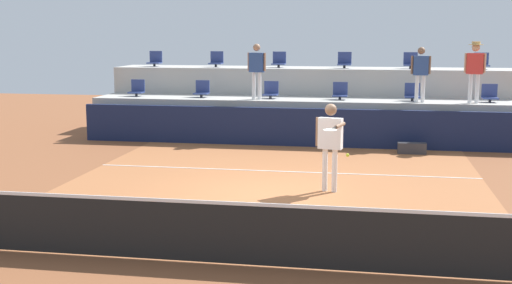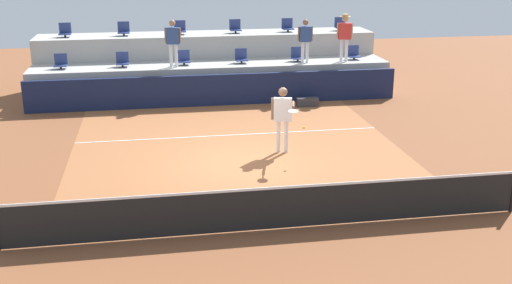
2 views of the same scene
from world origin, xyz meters
TOP-DOWN VIEW (x-y plane):
  - ground_plane at (0.00, 0.00)m, footprint 40.00×40.00m
  - court_inner_paint at (0.00, 1.00)m, footprint 9.00×10.00m
  - court_service_line at (0.00, 2.40)m, footprint 9.00×0.06m
  - tennis_net at (0.00, -4.00)m, footprint 10.48×0.08m
  - sponsor_backboard at (0.00, 6.00)m, footprint 13.00×0.16m
  - seating_tier_lower at (0.00, 7.30)m, footprint 13.00×1.80m
  - seating_tier_upper at (0.00, 9.10)m, footprint 13.00×1.80m
  - stadium_chair_lower_far_left at (-5.34, 7.23)m, footprint 0.44×0.40m
  - stadium_chair_lower_left at (-3.22, 7.23)m, footprint 0.44×0.40m
  - stadium_chair_lower_mid_left at (-1.05, 7.23)m, footprint 0.44×0.40m
  - stadium_chair_lower_mid_right at (1.06, 7.23)m, footprint 0.44×0.40m
  - stadium_chair_lower_right at (3.17, 7.23)m, footprint 0.44×0.40m
  - stadium_chair_lower_far_right at (5.36, 7.23)m, footprint 0.44×0.40m
  - stadium_chair_upper_far_left at (-5.33, 9.03)m, footprint 0.44×0.40m
  - stadium_chair_upper_left at (-3.18, 9.03)m, footprint 0.44×0.40m
  - stadium_chair_upper_mid_left at (-1.06, 9.03)m, footprint 0.44×0.40m
  - stadium_chair_upper_mid_right at (1.09, 9.03)m, footprint 0.44×0.40m
  - stadium_chair_upper_right at (3.19, 9.03)m, footprint 0.44×0.40m
  - stadium_chair_upper_far_right at (5.36, 9.03)m, footprint 0.44×0.40m
  - tennis_player at (1.20, 0.58)m, footprint 0.62×1.32m
  - spectator_leaning_on_rail at (-1.42, 6.85)m, footprint 0.59×0.26m
  - spectator_in_white at (3.36, 6.85)m, footprint 0.56×0.21m
  - spectator_with_hat at (4.85, 6.85)m, footprint 0.59×0.47m
  - tennis_ball at (1.58, -0.19)m, footprint 0.07×0.07m
  - equipment_bag at (3.11, 5.34)m, footprint 0.76×0.28m

SIDE VIEW (x-z plane):
  - ground_plane at x=0.00m, z-range 0.00..0.00m
  - court_inner_paint at x=0.00m, z-range 0.00..0.01m
  - court_service_line at x=0.00m, z-range 0.01..0.01m
  - equipment_bag at x=3.11m, z-range 0.00..0.30m
  - tennis_net at x=0.00m, z-range -0.04..1.03m
  - sponsor_backboard at x=0.00m, z-range 0.00..1.10m
  - seating_tier_lower at x=0.00m, z-range 0.00..1.25m
  - tennis_ball at x=1.58m, z-range 0.89..0.96m
  - seating_tier_upper at x=0.00m, z-range 0.00..2.10m
  - tennis_player at x=1.20m, z-range 0.22..2.04m
  - stadium_chair_lower_far_left at x=-5.34m, z-range 1.20..1.72m
  - stadium_chair_lower_left at x=-3.22m, z-range 1.20..1.72m
  - stadium_chair_lower_mid_left at x=-1.05m, z-range 1.20..1.72m
  - stadium_chair_lower_mid_right at x=1.06m, z-range 1.20..1.72m
  - stadium_chair_lower_right at x=3.17m, z-range 1.20..1.72m
  - stadium_chair_lower_far_right at x=5.36m, z-range 1.20..1.72m
  - spectator_in_white at x=3.36m, z-range 1.40..2.98m
  - spectator_leaning_on_rail at x=-1.42m, z-range 1.42..3.08m
  - stadium_chair_upper_far_left at x=-5.33m, z-range 2.05..2.57m
  - stadium_chair_upper_left at x=-3.18m, z-range 2.05..2.57m
  - stadium_chair_upper_mid_left at x=-1.06m, z-range 2.05..2.57m
  - stadium_chair_upper_mid_right at x=1.09m, z-range 2.05..2.57m
  - stadium_chair_upper_right at x=3.19m, z-range 2.05..2.57m
  - stadium_chair_upper_far_right at x=5.36m, z-range 2.05..2.57m
  - spectator_with_hat at x=4.85m, z-range 1.45..3.19m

